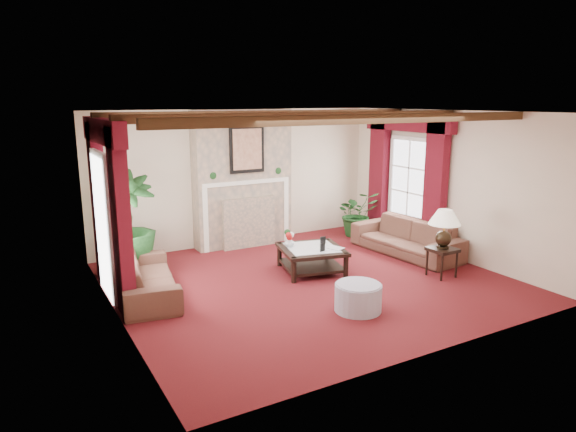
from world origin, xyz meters
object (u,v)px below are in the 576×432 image
sofa_right (406,232)px  ottoman (358,298)px  coffee_table (312,260)px  side_table (442,262)px  potted_palm (127,246)px  sofa_left (147,270)px

sofa_right → ottoman: sofa_right is taller
coffee_table → side_table: 2.17m
potted_palm → coffee_table: 3.12m
sofa_right → ottoman: bearing=-59.4°
ottoman → sofa_left: bearing=139.7°
sofa_right → potted_palm: 5.08m
potted_palm → side_table: size_ratio=3.68×
sofa_right → ottoman: (-2.45, -1.74, -0.24)m
sofa_right → potted_palm: (-4.88, 1.44, 0.06)m
side_table → sofa_right: bearing=73.8°
sofa_left → sofa_right: (4.85, -0.30, 0.04)m
sofa_left → side_table: 4.75m
sofa_left → sofa_right: size_ratio=0.92×
ottoman → potted_palm: bearing=127.3°
potted_palm → coffee_table: potted_palm is taller
sofa_left → sofa_right: bearing=-84.1°
potted_palm → side_table: bearing=-31.1°
coffee_table → potted_palm: bearing=165.9°
side_table → potted_palm: bearing=148.9°
sofa_left → ottoman: 3.16m
sofa_right → sofa_left: bearing=-98.3°
side_table → ottoman: side_table is taller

